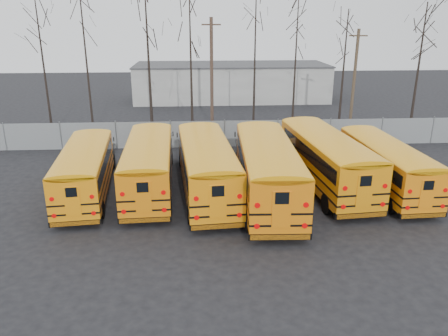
{
  "coord_description": "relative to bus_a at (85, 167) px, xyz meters",
  "views": [
    {
      "loc": [
        -1.96,
        -19.55,
        9.25
      ],
      "look_at": [
        -0.62,
        2.47,
        1.6
      ],
      "focal_mm": 35.0,
      "sensor_mm": 36.0,
      "label": 1
    }
  ],
  "objects": [
    {
      "name": "bus_d",
      "position": [
        9.66,
        -1.2,
        0.28
      ],
      "size": [
        3.1,
        11.77,
        3.27
      ],
      "rotation": [
        0.0,
        0.0,
        -0.04
      ],
      "color": "black",
      "rests_on": "ground"
    },
    {
      "name": "distant_building",
      "position": [
        10.07,
        28.94,
        0.36
      ],
      "size": [
        22.0,
        8.0,
        4.0
      ],
      "primitive_type": "cube",
      "color": "beige",
      "rests_on": "ground"
    },
    {
      "name": "bus_a",
      "position": [
        0.0,
        0.0,
        0.0
      ],
      "size": [
        3.3,
        10.14,
        2.79
      ],
      "rotation": [
        0.0,
        0.0,
        0.1
      ],
      "color": "black",
      "rests_on": "ground"
    },
    {
      "name": "ground",
      "position": [
        8.07,
        -3.06,
        -1.64
      ],
      "size": [
        120.0,
        120.0,
        0.0
      ],
      "primitive_type": "plane",
      "color": "black",
      "rests_on": "ground"
    },
    {
      "name": "tree_6",
      "position": [
        18.36,
        13.9,
        3.31
      ],
      "size": [
        0.26,
        0.26,
        9.88
      ],
      "primitive_type": "cone",
      "color": "black",
      "rests_on": "ground"
    },
    {
      "name": "bus_c",
      "position": [
        6.51,
        -0.28,
        0.18
      ],
      "size": [
        3.44,
        11.24,
        3.1
      ],
      "rotation": [
        0.0,
        0.0,
        0.08
      ],
      "color": "black",
      "rests_on": "ground"
    },
    {
      "name": "utility_pole_right",
      "position": [
        19.45,
        14.16,
        2.66
      ],
      "size": [
        1.46,
        0.49,
        8.36
      ],
      "rotation": [
        0.0,
        0.0,
        -0.26
      ],
      "color": "#4E3E2C",
      "rests_on": "ground"
    },
    {
      "name": "tree_1",
      "position": [
        -2.32,
        12.11,
        4.83
      ],
      "size": [
        0.26,
        0.26,
        12.94
      ],
      "primitive_type": "cone",
      "color": "black",
      "rests_on": "ground"
    },
    {
      "name": "tree_3",
      "position": [
        5.66,
        11.07,
        3.83
      ],
      "size": [
        0.26,
        0.26,
        10.93
      ],
      "primitive_type": "cone",
      "color": "black",
      "rests_on": "ground"
    },
    {
      "name": "bus_b",
      "position": [
        3.37,
        0.39,
        0.1
      ],
      "size": [
        2.91,
        10.72,
        2.97
      ],
      "rotation": [
        0.0,
        0.0,
        0.04
      ],
      "color": "black",
      "rests_on": "ground"
    },
    {
      "name": "fence",
      "position": [
        8.07,
        8.94,
        -0.64
      ],
      "size": [
        40.0,
        0.04,
        2.0
      ],
      "primitive_type": "cube",
      "color": "gray",
      "rests_on": "ground"
    },
    {
      "name": "tree_7",
      "position": [
        23.25,
        10.87,
        3.53
      ],
      "size": [
        0.26,
        0.26,
        10.33
      ],
      "primitive_type": "cone",
      "color": "black",
      "rests_on": "ground"
    },
    {
      "name": "tree_0",
      "position": [
        -6.03,
        13.48,
        4.06
      ],
      "size": [
        0.26,
        0.26,
        11.4
      ],
      "primitive_type": "cone",
      "color": "black",
      "rests_on": "ground"
    },
    {
      "name": "tree_4",
      "position": [
        10.9,
        14.17,
        4.79
      ],
      "size": [
        0.26,
        0.26,
        12.85
      ],
      "primitive_type": "cone",
      "color": "black",
      "rests_on": "ground"
    },
    {
      "name": "tree_5",
      "position": [
        13.91,
        12.37,
        3.7
      ],
      "size": [
        0.26,
        0.26,
        10.67
      ],
      "primitive_type": "cone",
      "color": "black",
      "rests_on": "ground"
    },
    {
      "name": "bus_e",
      "position": [
        13.23,
        0.52,
        0.22
      ],
      "size": [
        3.61,
        11.49,
        3.17
      ],
      "rotation": [
        0.0,
        0.0,
        0.09
      ],
      "color": "black",
      "rests_on": "ground"
    },
    {
      "name": "utility_pole_left",
      "position": [
        7.39,
        16.17,
        3.12
      ],
      "size": [
        1.65,
        0.29,
        9.26
      ],
      "rotation": [
        0.0,
        0.0,
        -0.09
      ],
      "color": "#473328",
      "rests_on": "ground"
    },
    {
      "name": "bus_f",
      "position": [
        16.45,
        -0.12,
        0.01
      ],
      "size": [
        2.69,
        10.12,
        2.81
      ],
      "rotation": [
        0.0,
        0.0,
        0.04
      ],
      "color": "black",
      "rests_on": "ground"
    },
    {
      "name": "tree_2",
      "position": [
        2.25,
        13.48,
        4.26
      ],
      "size": [
        0.26,
        0.26,
        11.8
      ],
      "primitive_type": "cone",
      "color": "black",
      "rests_on": "ground"
    }
  ]
}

